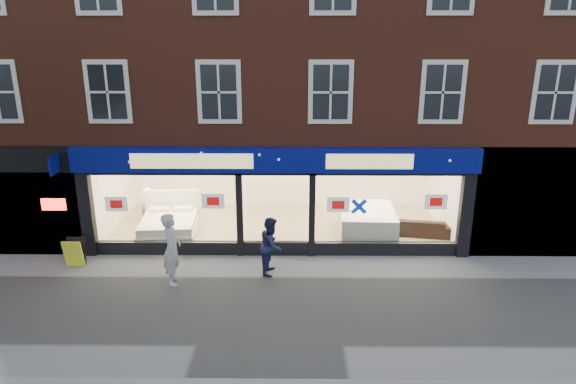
{
  "coord_description": "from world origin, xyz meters",
  "views": [
    {
      "loc": [
        0.48,
        -10.94,
        6.44
      ],
      "look_at": [
        0.36,
        2.5,
        2.14
      ],
      "focal_mm": 32.0,
      "sensor_mm": 36.0,
      "label": 1
    }
  ],
  "objects_px": {
    "display_bed": "(169,225)",
    "pedestrian_blue": "(271,245)",
    "mattress_stack": "(367,222)",
    "a_board": "(75,253)",
    "pedestrian_grey": "(172,249)",
    "sofa": "(420,226)"
  },
  "relations": [
    {
      "from": "mattress_stack",
      "to": "pedestrian_grey",
      "type": "distance_m",
      "value": 6.34
    },
    {
      "from": "display_bed",
      "to": "sofa",
      "type": "height_order",
      "value": "display_bed"
    },
    {
      "from": "display_bed",
      "to": "mattress_stack",
      "type": "relative_size",
      "value": 1.02
    },
    {
      "from": "display_bed",
      "to": "pedestrian_blue",
      "type": "xyz_separation_m",
      "value": [
        3.37,
        -2.44,
        0.36
      ]
    },
    {
      "from": "sofa",
      "to": "pedestrian_grey",
      "type": "bearing_deg",
      "value": 33.61
    },
    {
      "from": "mattress_stack",
      "to": "pedestrian_grey",
      "type": "xyz_separation_m",
      "value": [
        -5.51,
        -3.1,
        0.44
      ]
    },
    {
      "from": "a_board",
      "to": "pedestrian_grey",
      "type": "relative_size",
      "value": 0.43
    },
    {
      "from": "mattress_stack",
      "to": "sofa",
      "type": "relative_size",
      "value": 1.18
    },
    {
      "from": "display_bed",
      "to": "a_board",
      "type": "height_order",
      "value": "display_bed"
    },
    {
      "from": "mattress_stack",
      "to": "sofa",
      "type": "distance_m",
      "value": 1.75
    },
    {
      "from": "display_bed",
      "to": "pedestrian_grey",
      "type": "xyz_separation_m",
      "value": [
        0.81,
        -3.07,
        0.53
      ]
    },
    {
      "from": "a_board",
      "to": "pedestrian_grey",
      "type": "xyz_separation_m",
      "value": [
        3.0,
        -0.96,
        0.56
      ]
    },
    {
      "from": "display_bed",
      "to": "a_board",
      "type": "bearing_deg",
      "value": -140.79
    },
    {
      "from": "a_board",
      "to": "pedestrian_grey",
      "type": "bearing_deg",
      "value": -16.84
    },
    {
      "from": "display_bed",
      "to": "pedestrian_blue",
      "type": "relative_size",
      "value": 1.42
    },
    {
      "from": "a_board",
      "to": "pedestrian_grey",
      "type": "distance_m",
      "value": 3.2
    },
    {
      "from": "display_bed",
      "to": "mattress_stack",
      "type": "xyz_separation_m",
      "value": [
        6.32,
        0.03,
        0.09
      ]
    },
    {
      "from": "sofa",
      "to": "mattress_stack",
      "type": "bearing_deg",
      "value": 12.1
    },
    {
      "from": "mattress_stack",
      "to": "pedestrian_blue",
      "type": "height_order",
      "value": "pedestrian_blue"
    },
    {
      "from": "sofa",
      "to": "a_board",
      "type": "xyz_separation_m",
      "value": [
        -10.24,
        -2.21,
        0.04
      ]
    },
    {
      "from": "pedestrian_grey",
      "to": "a_board",
      "type": "bearing_deg",
      "value": 66.92
    },
    {
      "from": "mattress_stack",
      "to": "display_bed",
      "type": "bearing_deg",
      "value": -179.73
    }
  ]
}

